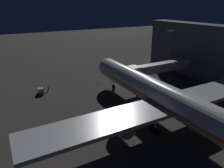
% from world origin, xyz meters
% --- Properties ---
extents(ground_plane, '(320.00, 320.00, 0.00)m').
position_xyz_m(ground_plane, '(0.00, 0.00, 0.00)').
color(ground_plane, '#383533').
extents(airliner_at_gate, '(57.13, 60.06, 18.41)m').
position_xyz_m(airliner_at_gate, '(-0.00, 8.21, 5.42)').
color(airliner_at_gate, silver).
rests_on(airliner_at_gate, ground_plane).
extents(jet_bridge, '(22.58, 3.40, 7.11)m').
position_xyz_m(jet_bridge, '(-12.09, -11.12, 5.58)').
color(jet_bridge, '#9E9E99').
rests_on(jet_bridge, ground_plane).
extents(apron_floodlight_mast, '(2.90, 0.50, 14.87)m').
position_xyz_m(apron_floodlight_mast, '(-25.50, -20.19, 8.82)').
color(apron_floodlight_mast, '#59595E').
rests_on(apron_floodlight_mast, ground_plane).
extents(baggage_container_near_belt, '(1.53, 1.51, 1.54)m').
position_xyz_m(baggage_container_near_belt, '(19.28, -21.84, 0.77)').
color(baggage_container_near_belt, '#B7BABF').
rests_on(baggage_container_near_belt, ground_plane).
extents(ground_crew_by_belt_loader, '(0.40, 0.40, 1.67)m').
position_xyz_m(ground_crew_by_belt_loader, '(16.98, -23.06, 0.91)').
color(ground_crew_by_belt_loader, black).
rests_on(ground_crew_by_belt_loader, ground_plane).
extents(traffic_cone_nose_port, '(0.36, 0.36, 0.55)m').
position_xyz_m(traffic_cone_nose_port, '(-2.20, -20.67, 0.28)').
color(traffic_cone_nose_port, orange).
rests_on(traffic_cone_nose_port, ground_plane).
extents(traffic_cone_nose_starboard, '(0.36, 0.36, 0.55)m').
position_xyz_m(traffic_cone_nose_starboard, '(2.20, -20.67, 0.28)').
color(traffic_cone_nose_starboard, orange).
rests_on(traffic_cone_nose_starboard, ground_plane).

